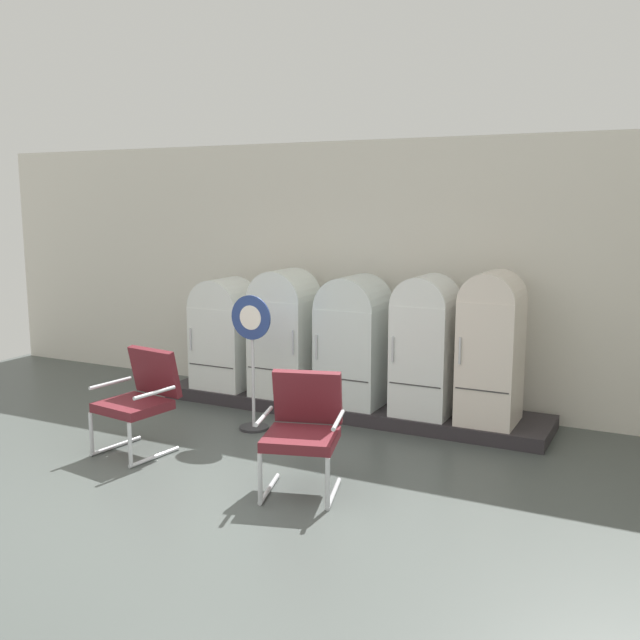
% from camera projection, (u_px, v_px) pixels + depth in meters
% --- Properties ---
extents(ground, '(12.00, 10.00, 0.05)m').
position_uv_depth(ground, '(194.00, 511.00, 5.89)').
color(ground, '#464C49').
extents(back_wall, '(11.76, 0.12, 3.19)m').
position_uv_depth(back_wall, '(370.00, 272.00, 8.85)').
color(back_wall, silver).
rests_on(back_wall, ground).
extents(display_plinth, '(4.67, 0.95, 0.15)m').
position_uv_depth(display_plinth, '(348.00, 406.00, 8.54)').
color(display_plinth, '#2C282B').
rests_on(display_plinth, ground).
extents(refrigerator_0, '(0.69, 0.63, 1.37)m').
position_uv_depth(refrigerator_0, '(224.00, 331.00, 9.02)').
color(refrigerator_0, white).
rests_on(refrigerator_0, display_plinth).
extents(refrigerator_1, '(0.70, 0.64, 1.52)m').
position_uv_depth(refrigerator_1, '(284.00, 329.00, 8.63)').
color(refrigerator_1, white).
rests_on(refrigerator_1, display_plinth).
extents(refrigerator_2, '(0.72, 0.71, 1.49)m').
position_uv_depth(refrigerator_2, '(354.00, 337.00, 8.27)').
color(refrigerator_2, silver).
rests_on(refrigerator_2, display_plinth).
extents(refrigerator_3, '(0.62, 0.65, 1.53)m').
position_uv_depth(refrigerator_3, '(425.00, 341.00, 7.86)').
color(refrigerator_3, white).
rests_on(refrigerator_3, display_plinth).
extents(refrigerator_4, '(0.59, 0.68, 1.61)m').
position_uv_depth(refrigerator_4, '(491.00, 343.00, 7.55)').
color(refrigerator_4, silver).
rests_on(refrigerator_4, display_plinth).
extents(armchair_left, '(0.74, 0.77, 1.02)m').
position_uv_depth(armchair_left, '(141.00, 395.00, 7.15)').
color(armchair_left, silver).
rests_on(armchair_left, ground).
extents(armchair_right, '(0.79, 0.83, 1.02)m').
position_uv_depth(armchair_right, '(303.00, 425.00, 6.19)').
color(armchair_right, silver).
rests_on(armchair_right, ground).
extents(sign_stand, '(0.48, 0.32, 1.48)m').
position_uv_depth(sign_stand, '(252.00, 363.00, 7.79)').
color(sign_stand, '#2D2D30').
rests_on(sign_stand, ground).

